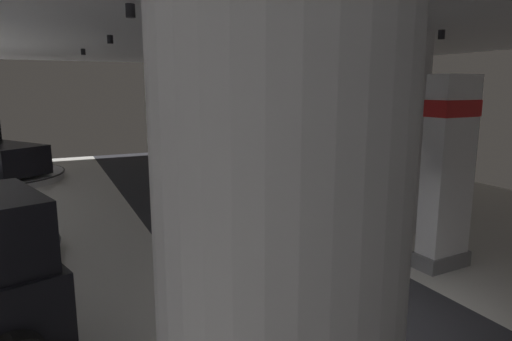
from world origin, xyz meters
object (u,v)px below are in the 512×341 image
column_right (406,134)px  pickup_truck_deep_right (241,138)px  display_platform_far_right (338,172)px  visitor_walking_far (176,175)px  display_car_far_right (339,154)px  visitor_walking_near (249,278)px  brand_sign_pylon (448,171)px  display_platform_deep_right (246,156)px

column_right → pickup_truck_deep_right: 13.71m
display_platform_far_right → visitor_walking_far: visitor_walking_far is taller
display_platform_far_right → display_car_far_right: bearing=-32.3°
visitor_walking_near → display_car_far_right: bearing=47.8°
brand_sign_pylon → column_right: bearing=64.8°
column_right → pickup_truck_deep_right: column_right is taller
column_right → visitor_walking_near: (-6.27, -3.07, -1.84)m
display_car_far_right → visitor_walking_far: bearing=-173.0°
display_platform_far_right → column_right: bearing=-112.5°
visitor_walking_near → visitor_walking_far: same height
display_platform_deep_right → visitor_walking_near: bearing=-114.2°
visitor_walking_far → visitor_walking_near: bearing=-97.9°
column_right → display_platform_far_right: size_ratio=0.95×
column_right → display_platform_deep_right: bearing=85.1°
column_right → display_platform_deep_right: 13.80m
display_car_far_right → display_platform_deep_right: display_car_far_right is taller
brand_sign_pylon → display_platform_deep_right: (2.37, 16.06, -2.09)m
brand_sign_pylon → pickup_truck_deep_right: brand_sign_pylon is taller
display_car_far_right → pickup_truck_deep_right: bearing=108.2°
display_platform_deep_right → brand_sign_pylon: bearing=-98.4°
display_platform_far_right → pickup_truck_deep_right: bearing=108.1°
display_platform_deep_right → visitor_walking_near: size_ratio=3.57×
display_platform_far_right → display_car_far_right: (0.03, -0.02, 0.88)m
display_platform_deep_right → pickup_truck_deep_right: pickup_truck_deep_right is taller
display_platform_deep_right → pickup_truck_deep_right: 1.09m
visitor_walking_far → display_car_far_right: bearing=7.0°
display_platform_far_right → visitor_walking_far: size_ratio=3.66×
display_car_far_right → display_platform_far_right: bearing=147.7°
column_right → display_platform_far_right: bearing=67.5°
display_platform_far_right → visitor_walking_near: (-9.23, -10.23, 0.76)m
display_car_far_right → pickup_truck_deep_right: (-2.13, 6.45, 0.16)m
display_platform_deep_right → visitor_walking_far: (-6.15, -7.34, 0.76)m
display_platform_deep_right → visitor_walking_near: 18.18m
display_platform_far_right → visitor_walking_near: visitor_walking_near is taller
column_right → brand_sign_pylon: size_ratio=1.27×
display_platform_far_right → display_platform_deep_right: 6.59m
brand_sign_pylon → display_car_far_right: bearing=66.6°
display_platform_far_right → display_car_far_right: 0.88m
pickup_truck_deep_right → visitor_walking_far: size_ratio=3.58×
brand_sign_pylon → visitor_walking_far: brand_sign_pylon is taller
visitor_walking_near → display_platform_deep_right: bearing=65.8°
display_platform_far_right → visitor_walking_near: size_ratio=3.66×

